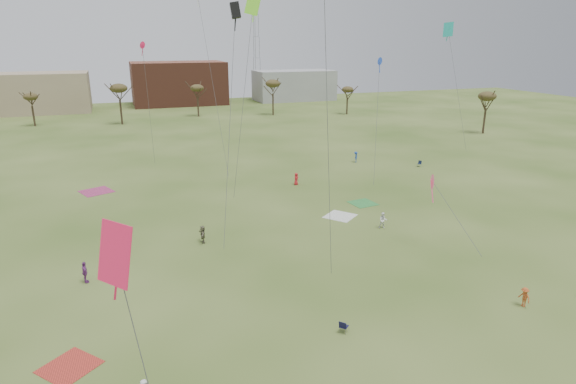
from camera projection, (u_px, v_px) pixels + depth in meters
name	position (u px, v px, depth m)	size (l,w,h in m)	color
ground	(349.00, 321.00, 32.17)	(260.00, 260.00, 0.00)	#324C17
spectator_fore_c	(203.00, 234.00, 44.43)	(1.54, 0.49, 1.66)	#625E46
flyer_mid_b	(524.00, 297.00, 33.79)	(0.94, 0.54, 1.45)	#B04D21
spectator_mid_d	(85.00, 272.00, 37.05)	(1.02, 0.43, 1.74)	#823888
spectator_mid_e	(383.00, 220.00, 47.87)	(0.80, 0.62, 1.64)	white
flyer_far_b	(296.00, 179.00, 62.30)	(0.77, 0.50, 1.58)	red
flyer_far_c	(356.00, 157.00, 73.80)	(1.08, 0.62, 1.68)	navy
blanket_red	(70.00, 367.00, 27.67)	(2.76, 2.76, 0.03)	#B53024
blanket_cream	(340.00, 216.00, 51.35)	(2.89, 2.89, 0.03)	silver
blanket_plum	(97.00, 192.00, 59.72)	(3.47, 3.47, 0.03)	#A0315F
blanket_olive	(363.00, 203.00, 55.41)	(2.72, 2.72, 0.03)	#31883B
camp_chair_center	(344.00, 329.00, 30.89)	(0.74, 0.74, 0.87)	#141437
camp_chair_right	(419.00, 165.00, 71.45)	(0.73, 0.72, 0.87)	#121C33
kites_aloft	(238.00, 27.00, 51.09)	(79.67, 52.90, 23.89)	black
tree_line	(166.00, 95.00, 100.14)	(117.44, 49.32, 8.91)	#3A2B1E
building_tan	(22.00, 93.00, 122.62)	(32.00, 14.00, 10.00)	#937F60
building_brick	(179.00, 83.00, 139.68)	(26.00, 16.00, 12.00)	brown
building_grey	(294.00, 85.00, 149.60)	(24.00, 12.00, 9.00)	gray
radio_tower	(256.00, 36.00, 148.23)	(1.51, 1.72, 41.00)	#9EA3A8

